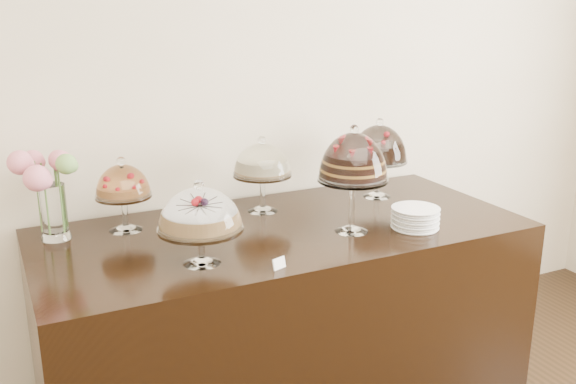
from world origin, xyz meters
name	(u,v)px	position (x,y,z in m)	size (l,w,h in m)	color
wall_back	(247,81)	(0.00, 3.00, 1.50)	(5.00, 0.04, 3.00)	beige
display_counter	(283,316)	(-0.06, 2.45, 0.45)	(2.20, 1.00, 0.90)	black
cake_stand_sugar_sponge	(200,213)	(-0.52, 2.21, 1.11)	(0.33, 0.33, 0.34)	white
cake_stand_choco_layer	(353,161)	(0.19, 2.27, 1.22)	(0.31, 0.31, 0.48)	white
cake_stand_cheesecake	(262,163)	(-0.05, 2.71, 1.14)	(0.29, 0.29, 0.37)	white
cake_stand_dark_choco	(379,147)	(0.59, 2.67, 1.17)	(0.30, 0.30, 0.42)	white
cake_stand_fruit_tart	(123,185)	(-0.71, 2.72, 1.11)	(0.25, 0.25, 0.34)	white
flower_vase	(47,183)	(-1.02, 2.74, 1.15)	(0.26, 0.33, 0.40)	white
plate_stack	(415,218)	(0.47, 2.18, 0.95)	(0.21, 0.21, 0.09)	white
price_card_left	(279,263)	(-0.28, 2.03, 0.92)	(0.06, 0.01, 0.04)	white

